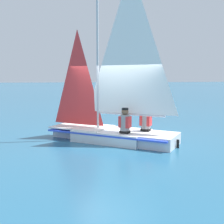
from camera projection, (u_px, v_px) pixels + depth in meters
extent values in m
plane|color=#235675|center=(112.00, 141.00, 9.41)|extent=(260.00, 260.00, 0.00)
cube|color=silver|center=(112.00, 135.00, 9.39)|extent=(2.75, 2.67, 0.37)
cube|color=silver|center=(71.00, 131.00, 10.13)|extent=(1.28, 1.26, 0.37)
cube|color=silver|center=(160.00, 140.00, 8.64)|extent=(1.57, 1.60, 0.37)
cube|color=blue|center=(112.00, 132.00, 9.37)|extent=(4.13, 3.89, 0.05)
cube|color=silver|center=(82.00, 127.00, 9.89)|extent=(2.35, 2.30, 0.04)
cylinder|color=#B7B7BC|center=(98.00, 51.00, 9.29)|extent=(0.08, 0.08, 5.20)
cylinder|color=#B7B7BC|center=(130.00, 114.00, 9.01)|extent=(1.80, 1.60, 0.07)
pyramid|color=white|center=(130.00, 42.00, 8.74)|extent=(1.70, 1.51, 4.48)
pyramid|color=red|center=(78.00, 77.00, 9.75)|extent=(1.11, 0.99, 3.29)
cube|color=black|center=(178.00, 144.00, 8.40)|extent=(0.08, 0.08, 0.26)
cube|color=black|center=(125.00, 138.00, 8.80)|extent=(0.37, 0.37, 0.45)
cylinder|color=gray|center=(125.00, 123.00, 8.74)|extent=(0.42, 0.42, 0.50)
cube|color=red|center=(125.00, 122.00, 8.74)|extent=(0.43, 0.42, 0.35)
sphere|color=brown|center=(125.00, 112.00, 8.70)|extent=(0.22, 0.22, 0.22)
cylinder|color=black|center=(125.00, 109.00, 8.69)|extent=(0.29, 0.29, 0.06)
cube|color=black|center=(145.00, 135.00, 9.17)|extent=(0.37, 0.37, 0.45)
cylinder|color=gray|center=(146.00, 121.00, 9.11)|extent=(0.42, 0.42, 0.50)
cube|color=red|center=(146.00, 120.00, 9.11)|extent=(0.43, 0.42, 0.35)
sphere|color=#A87A56|center=(146.00, 110.00, 9.07)|extent=(0.22, 0.22, 0.22)
cylinder|color=red|center=(146.00, 108.00, 9.06)|extent=(0.29, 0.29, 0.06)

